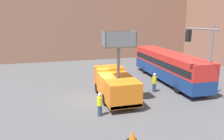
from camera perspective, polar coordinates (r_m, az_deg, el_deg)
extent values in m
plane|color=#4C4C4F|center=(18.85, -3.69, -7.72)|extent=(120.00, 120.00, 0.00)
cube|color=orange|center=(20.33, -0.83, -1.88)|extent=(2.48, 1.81, 2.01)
cube|color=orange|center=(17.57, 1.65, -4.76)|extent=(2.48, 4.23, 1.79)
cube|color=red|center=(16.00, 3.82, -9.54)|extent=(2.43, 0.10, 0.24)
cylinder|color=black|center=(20.37, -3.80, -4.69)|extent=(0.30, 0.92, 0.92)
cylinder|color=black|center=(20.89, 2.07, -4.20)|extent=(0.30, 0.92, 0.92)
cylinder|color=black|center=(17.59, -1.79, -7.68)|extent=(0.30, 0.92, 0.92)
cylinder|color=black|center=(18.19, 4.94, -7.00)|extent=(0.30, 0.92, 0.92)
cylinder|color=slate|center=(17.03, 1.70, 2.00)|extent=(0.24, 0.24, 2.44)
cube|color=brown|center=(16.82, 1.73, 6.24)|extent=(2.41, 1.44, 0.10)
cube|color=slate|center=(16.45, -2.17, 8.09)|extent=(0.08, 1.44, 1.05)
cube|color=slate|center=(17.13, 5.51, 8.26)|extent=(0.08, 1.44, 1.05)
cube|color=slate|center=(17.40, 1.08, 8.40)|extent=(2.41, 0.08, 1.05)
cube|color=slate|center=(16.11, 2.46, 7.97)|extent=(2.41, 0.08, 1.05)
cube|color=navy|center=(24.67, 14.36, -0.45)|extent=(2.49, 12.37, 1.21)
cube|color=red|center=(24.39, 14.54, 2.62)|extent=(2.49, 12.37, 1.48)
cube|color=black|center=(24.43, 14.51, 2.11)|extent=(2.51, 11.88, 0.65)
cylinder|color=black|center=(27.64, 8.42, 0.20)|extent=(0.30, 1.01, 1.01)
cylinder|color=black|center=(28.58, 12.45, 0.47)|extent=(0.30, 1.01, 1.01)
cylinder|color=black|center=(21.11, 16.78, -4.48)|extent=(0.30, 1.01, 1.01)
cylinder|color=black|center=(22.33, 21.58, -3.88)|extent=(0.30, 1.01, 1.01)
cylinder|color=slate|center=(20.27, 24.21, 1.83)|extent=(0.18, 0.18, 6.26)
cylinder|color=slate|center=(18.74, 22.40, 9.89)|extent=(0.91, 2.89, 0.13)
cube|color=black|center=(17.61, 19.32, 8.49)|extent=(0.39, 0.39, 0.90)
sphere|color=red|center=(17.60, 19.39, 9.30)|extent=(0.20, 0.20, 0.20)
cylinder|color=navy|center=(15.79, -3.21, -10.53)|extent=(0.32, 0.32, 0.79)
cylinder|color=yellow|center=(15.51, -3.24, -8.14)|extent=(0.38, 0.38, 0.63)
sphere|color=tan|center=(15.36, -3.26, -6.67)|extent=(0.21, 0.21, 0.21)
sphere|color=white|center=(15.33, -3.27, -6.34)|extent=(0.23, 0.23, 0.23)
cylinder|color=navy|center=(20.95, 10.93, -4.53)|extent=(0.32, 0.32, 0.83)
cylinder|color=yellow|center=(20.74, 11.02, -2.58)|extent=(0.38, 0.38, 0.65)
sphere|color=tan|center=(20.62, 11.08, -1.41)|extent=(0.22, 0.22, 0.22)
sphere|color=white|center=(20.60, 11.09, -1.14)|extent=(0.24, 0.24, 0.24)
cone|color=#F25B0F|center=(12.92, 5.43, -16.79)|extent=(0.45, 0.45, 0.65)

